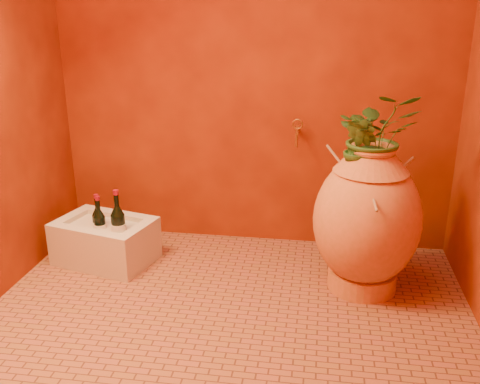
% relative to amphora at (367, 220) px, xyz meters
% --- Properties ---
extents(floor, '(2.50, 2.50, 0.00)m').
position_rel_amphora_xyz_m(floor, '(-0.69, -0.42, -0.41)').
color(floor, brown).
rests_on(floor, ground).
extents(wall_back, '(2.50, 0.02, 2.50)m').
position_rel_amphora_xyz_m(wall_back, '(-0.69, 0.58, 0.84)').
color(wall_back, '#5A1705').
rests_on(wall_back, ground).
extents(amphora, '(0.66, 0.66, 0.82)m').
position_rel_amphora_xyz_m(amphora, '(0.00, 0.00, 0.00)').
color(amphora, '#C66937').
rests_on(amphora, floor).
extents(stone_basin, '(0.64, 0.52, 0.27)m').
position_rel_amphora_xyz_m(stone_basin, '(-1.54, 0.09, -0.28)').
color(stone_basin, beige).
rests_on(stone_basin, floor).
extents(wine_bottle_a, '(0.09, 0.09, 0.35)m').
position_rel_amphora_xyz_m(wine_bottle_a, '(-1.42, 0.02, -0.14)').
color(wine_bottle_a, black).
rests_on(wine_bottle_a, stone_basin).
extents(wine_bottle_b, '(0.07, 0.07, 0.29)m').
position_rel_amphora_xyz_m(wine_bottle_b, '(-1.55, 0.05, -0.16)').
color(wine_bottle_b, black).
rests_on(wine_bottle_b, stone_basin).
extents(wine_bottle_c, '(0.07, 0.07, 0.29)m').
position_rel_amphora_xyz_m(wine_bottle_c, '(-1.57, 0.08, -0.16)').
color(wine_bottle_c, black).
rests_on(wine_bottle_c, stone_basin).
extents(wall_tap, '(0.07, 0.14, 0.16)m').
position_rel_amphora_xyz_m(wall_tap, '(-0.41, 0.50, 0.36)').
color(wall_tap, '#AB6D27').
rests_on(wall_tap, wall_back).
extents(plant_main, '(0.46, 0.41, 0.46)m').
position_rel_amphora_xyz_m(plant_main, '(0.01, 0.02, 0.46)').
color(plant_main, '#284D1B').
rests_on(plant_main, amphora).
extents(plant_side, '(0.23, 0.24, 0.34)m').
position_rel_amphora_xyz_m(plant_side, '(-0.07, -0.04, 0.40)').
color(plant_side, '#284D1B').
rests_on(plant_side, amphora).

